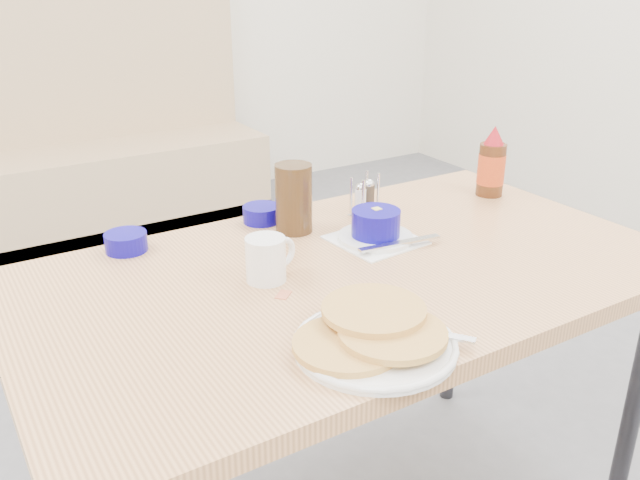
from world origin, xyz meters
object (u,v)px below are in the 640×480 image
dining_table (352,293)px  grits_setting (376,228)px  creamer_bowl (126,242)px  butter_bowl (261,214)px  pancake_plate (373,336)px  coffee_mug (267,258)px  condiment_caddy (365,200)px  amber_tumbler (294,198)px  booth_bench (81,165)px  syrup_bottle (491,166)px

dining_table → grits_setting: bearing=35.4°
creamer_bowl → butter_bowl: (0.34, 0.00, -0.00)m
creamer_bowl → butter_bowl: same height
creamer_bowl → pancake_plate: bearing=-69.5°
coffee_mug → pancake_plate: bearing=-84.6°
pancake_plate → coffee_mug: size_ratio=2.43×
coffee_mug → condiment_caddy: condiment_caddy is taller
grits_setting → amber_tumbler: bearing=130.0°
coffee_mug → grits_setting: coffee_mug is taller
dining_table → grits_setting: grits_setting is taller
creamer_bowl → butter_bowl: size_ratio=1.02×
booth_bench → coffee_mug: 2.54m
syrup_bottle → dining_table: bearing=-161.9°
butter_bowl → condiment_caddy: (0.25, -0.09, 0.02)m
coffee_mug → syrup_bottle: 0.78m
booth_bench → dining_table: size_ratio=1.36×
grits_setting → butter_bowl: size_ratio=2.39×
creamer_bowl → amber_tumbler: (0.38, -0.10, 0.06)m
pancake_plate → syrup_bottle: size_ratio=1.50×
booth_bench → condiment_caddy: bearing=-84.7°
grits_setting → condiment_caddy: condiment_caddy is taller
booth_bench → amber_tumbler: bearing=-90.1°
butter_bowl → amber_tumbler: amber_tumbler is taller
booth_bench → syrup_bottle: booth_bench is taller
coffee_mug → grits_setting: bearing=8.7°
creamer_bowl → butter_bowl: 0.34m
grits_setting → amber_tumbler: (-0.13, 0.15, 0.05)m
pancake_plate → condiment_caddy: size_ratio=2.84×
coffee_mug → syrup_bottle: syrup_bottle is taller
pancake_plate → creamer_bowl: 0.66m
dining_table → creamer_bowl: 0.52m
dining_table → condiment_caddy: (0.21, 0.25, 0.10)m
grits_setting → creamer_bowl: bearing=153.8°
booth_bench → syrup_bottle: size_ratio=9.84×
dining_table → butter_bowl: 0.35m
syrup_bottle → condiment_caddy: bearing=170.9°
booth_bench → condiment_caddy: 2.33m
pancake_plate → booth_bench: bearing=87.0°
coffee_mug → grits_setting: size_ratio=0.55×
booth_bench → pancake_plate: bearing=-93.0°
pancake_plate → amber_tumbler: bearing=74.4°
booth_bench → dining_table: booth_bench is taller
amber_tumbler → condiment_caddy: bearing=2.3°
grits_setting → pancake_plate: bearing=-126.7°
booth_bench → coffee_mug: size_ratio=15.89×
grits_setting → syrup_bottle: (0.46, 0.10, 0.05)m
condiment_caddy → syrup_bottle: bearing=-30.8°
coffee_mug → condiment_caddy: (0.39, 0.21, -0.01)m
dining_table → coffee_mug: (-0.18, 0.04, 0.11)m
pancake_plate → butter_bowl: 0.63m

